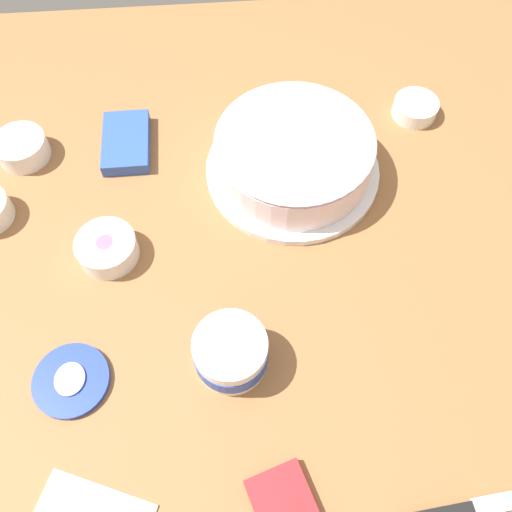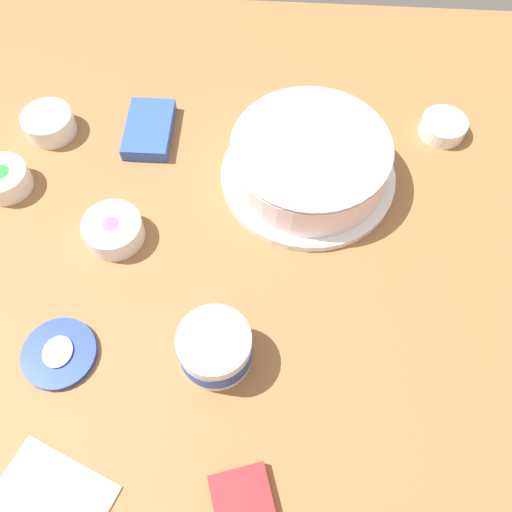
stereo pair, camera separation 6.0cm
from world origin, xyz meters
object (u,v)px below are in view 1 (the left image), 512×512
Objects in this scene: spreading_knife at (473,508)px; sprinkle_bowl_blue at (21,147)px; frosted_cake at (294,155)px; sprinkle_bowl_pink at (107,248)px; sprinkle_bowl_yellow at (415,108)px; frosting_tub at (231,352)px; frosting_tub_lid at (71,380)px; candy_box_lower at (126,142)px.

sprinkle_bowl_blue reaches higher than spreading_knife.
sprinkle_bowl_pink is at bearing -65.59° from frosted_cake.
frosting_tub is at bearing -39.17° from sprinkle_bowl_yellow.
sprinkle_bowl_yellow is at bearing 140.83° from frosting_tub.
frosted_cake reaches higher than sprinkle_bowl_blue.
frosting_tub is 1.16× the size of sprinkle_bowl_blue.
frosting_tub_lid is at bearing -52.05° from sprinkle_bowl_yellow.
candy_box_lower is at bearing 171.57° from frosting_tub_lid.
frosting_tub_lid is at bearing -8.88° from candy_box_lower.
frosted_cake is 2.85× the size of frosting_tub.
sprinkle_bowl_pink is (-0.21, 0.04, 0.02)m from frosting_tub_lid.
sprinkle_bowl_blue is at bearing -99.30° from frosted_cake.
frosting_tub is at bearing 93.11° from frosting_tub_lid.
frosting_tub is 0.37m from spreading_knife.
sprinkle_bowl_yellow is 0.62× the size of candy_box_lower.
frosted_cake is 3.67× the size of sprinkle_bowl_yellow.
spreading_knife is (0.21, 0.53, -0.00)m from frosting_tub_lid.
spreading_knife is 2.84× the size of sprinkle_bowl_yellow.
spreading_knife is (0.22, 0.30, -0.03)m from frosting_tub.
sprinkle_bowl_blue is 0.73m from sprinkle_bowl_yellow.
sprinkle_bowl_yellow reaches higher than candy_box_lower.
frosting_tub_lid is 1.19× the size of sprinkle_bowl_blue.
frosting_tub_lid is 0.21m from sprinkle_bowl_pink.
frosted_cake is at bearing 159.27° from frosting_tub.
sprinkle_bowl_blue is 0.18m from candy_box_lower.
frosting_tub reaches higher than frosting_tub_lid.
frosting_tub_lid is at bearing 15.58° from sprinkle_bowl_blue.
candy_box_lower is at bearing 174.80° from sprinkle_bowl_pink.
candy_box_lower is at bearing -105.80° from frosted_cake.
frosting_tub is 0.55m from sprinkle_bowl_blue.
sprinkle_bowl_blue is 0.69× the size of candy_box_lower.
frosting_tub_lid is at bearing -86.89° from frosting_tub.
frosting_tub reaches higher than sprinkle_bowl_yellow.
frosting_tub is at bearing 40.10° from sprinkle_bowl_blue.
frosted_cake is 3.15× the size of sprinkle_bowl_pink.
frosting_tub_lid is (0.35, -0.36, -0.04)m from frosted_cake.
candy_box_lower is (-0.44, 0.06, 0.01)m from frosting_tub_lid.
sprinkle_bowl_pink is 0.73× the size of candy_box_lower.
frosting_tub_lid is at bearing -111.67° from spreading_knife.
sprinkle_bowl_blue is 1.11× the size of sprinkle_bowl_yellow.
spreading_knife is at bearing 16.75° from frosted_cake.
frosting_tub reaches higher than candy_box_lower.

